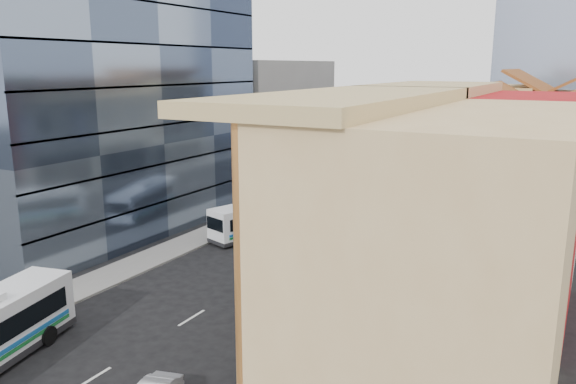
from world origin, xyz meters
The scene contains 11 objects.
sidewalk_right centered at (8.50, 22.00, 0.07)m, with size 3.00×90.00×0.15m, color slate.
sidewalk_left centered at (-8.50, 22.00, 0.07)m, with size 3.00×90.00×0.15m, color slate.
shophouse_tan centered at (14.00, 5.00, 6.00)m, with size 8.00×14.00×12.00m, color #D7B57C.
shophouse_red centered at (14.00, 17.00, 6.00)m, with size 8.00×10.00×12.00m, color #AE1315.
shophouse_cream_near centered at (14.00, 26.50, 5.00)m, with size 8.00×9.00×10.00m, color beige.
shophouse_cream_mid centered at (14.00, 35.50, 5.00)m, with size 8.00×9.00×10.00m, color beige.
shophouse_cream_far centered at (14.00, 46.00, 5.50)m, with size 8.00×12.00×11.00m, color beige.
office_tower centered at (-17.00, 19.00, 15.00)m, with size 12.00×26.00×30.00m, color #364256.
office_block_far centered at (-16.00, 42.00, 7.00)m, with size 10.00×18.00×14.00m, color gray.
bus_left_far centered at (-4.63, 23.15, 1.54)m, with size 2.25×9.62×3.09m, color white, non-canonical shape.
bus_right centered at (2.15, 15.70, 1.55)m, with size 2.27×9.68×3.10m, color silver, non-canonical shape.
Camera 1 is at (18.28, -14.33, 13.46)m, focal length 35.00 mm.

